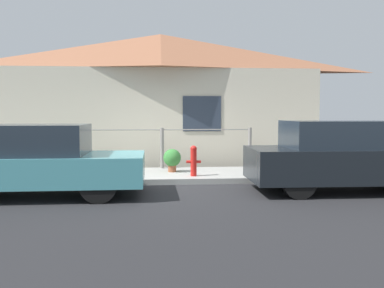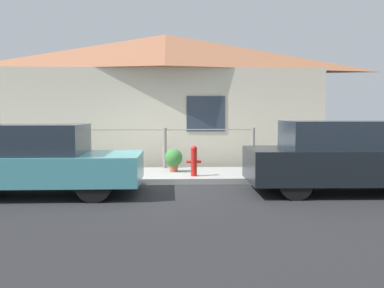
# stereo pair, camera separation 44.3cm
# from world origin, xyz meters

# --- Properties ---
(ground_plane) EXTENTS (60.00, 60.00, 0.00)m
(ground_plane) POSITION_xyz_m (0.00, 0.00, 0.00)
(ground_plane) COLOR #262628
(sidewalk) EXTENTS (24.00, 2.13, 0.13)m
(sidewalk) POSITION_xyz_m (0.00, 1.07, 0.07)
(sidewalk) COLOR #9E9E99
(sidewalk) RESTS_ON ground_plane
(house) EXTENTS (9.67, 2.23, 4.03)m
(house) POSITION_xyz_m (0.00, 3.66, 3.22)
(house) COLOR beige
(house) RESTS_ON ground_plane
(fence) EXTENTS (4.90, 0.10, 1.09)m
(fence) POSITION_xyz_m (0.00, 1.98, 0.73)
(fence) COLOR gray
(fence) RESTS_ON sidewalk
(car_left) EXTENTS (4.19, 1.75, 1.39)m
(car_left) POSITION_xyz_m (-2.55, -1.10, 0.70)
(car_left) COLOR teal
(car_left) RESTS_ON ground_plane
(car_right) EXTENTS (4.09, 1.72, 1.46)m
(car_right) POSITION_xyz_m (3.73, -1.10, 0.72)
(car_right) COLOR black
(car_right) RESTS_ON ground_plane
(fire_hydrant) EXTENTS (0.34, 0.15, 0.72)m
(fire_hydrant) POSITION_xyz_m (0.72, 0.46, 0.51)
(fire_hydrant) COLOR red
(fire_hydrant) RESTS_ON sidewalk
(potted_plant_near_hydrant) EXTENTS (0.45, 0.45, 0.58)m
(potted_plant_near_hydrant) POSITION_xyz_m (0.24, 1.22, 0.47)
(potted_plant_near_hydrant) COLOR #9E5638
(potted_plant_near_hydrant) RESTS_ON sidewalk
(potted_plant_by_fence) EXTENTS (0.47, 0.47, 0.55)m
(potted_plant_by_fence) POSITION_xyz_m (-1.98, 1.33, 0.42)
(potted_plant_by_fence) COLOR brown
(potted_plant_by_fence) RESTS_ON sidewalk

